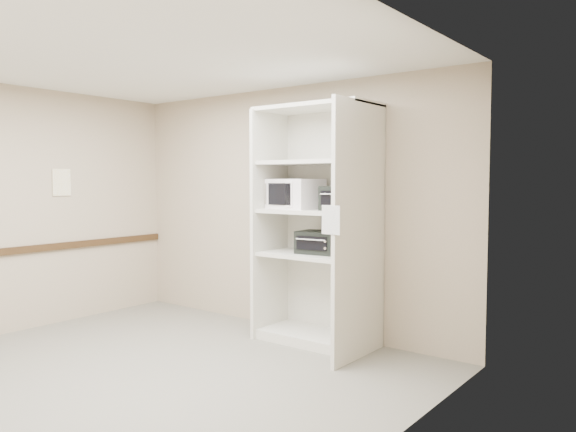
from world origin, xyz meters
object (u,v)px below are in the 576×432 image
Objects in this scene: shelving_unit at (320,233)px; microwave at (295,194)px; toaster_oven_lower at (319,242)px; toaster_oven_upper at (345,198)px.

shelving_unit is 0.52m from microwave.
toaster_oven_lower is at bearing 142.77° from shelving_unit.
microwave is (-0.34, 0.03, 0.40)m from shelving_unit.
microwave is 1.25× the size of toaster_oven_upper.
shelving_unit is 0.46m from toaster_oven_upper.
microwave is 1.25× the size of toaster_oven_lower.
microwave is at bearing 178.18° from toaster_oven_upper.
shelving_unit is at bearing 1.76° from microwave.
toaster_oven_upper is at bearing -10.12° from toaster_oven_lower.
microwave reaches higher than toaster_oven_upper.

